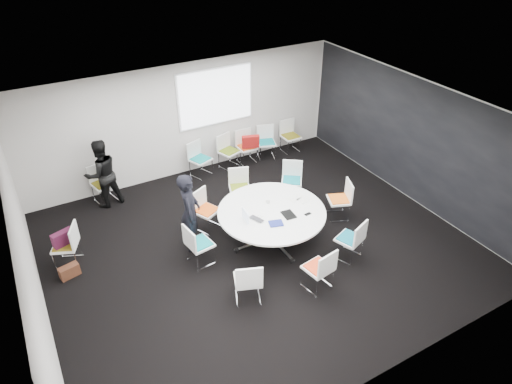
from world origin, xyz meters
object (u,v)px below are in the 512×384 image
chair_ring_e (200,251)px  person_back (102,174)px  chair_person_back (104,190)px  chair_ring_f (248,287)px  chair_back_c (247,153)px  cup (268,201)px  brown_bag (69,271)px  maroon_bag (63,238)px  chair_ring_a (339,206)px  chair_spare_left (68,252)px  chair_back_d (266,148)px  chair_ring_c (240,195)px  conference_table (271,219)px  person_main (190,212)px  chair_back_e (290,142)px  chair_ring_b (291,187)px  chair_back_a (201,165)px  chair_back_b (229,157)px  laptop (258,218)px  chair_ring_g (318,275)px  chair_ring_d (207,217)px  chair_ring_h (349,246)px

chair_ring_e → person_back: (-1.05, 2.90, 0.53)m
chair_person_back → chair_ring_f: bearing=93.8°
chair_back_c → chair_person_back: bearing=1.0°
cup → brown_bag: (-3.89, 0.64, -0.66)m
maroon_bag → brown_bag: size_ratio=1.11×
chair_ring_a → chair_spare_left: size_ratio=1.00×
chair_back_d → chair_spare_left: bearing=38.2°
chair_ring_e → chair_spare_left: size_ratio=1.00×
chair_ring_c → maroon_bag: bearing=22.4°
conference_table → person_main: person_main is taller
person_back → chair_back_e: bearing=171.1°
chair_ring_b → chair_back_a: bearing=-18.5°
chair_back_c → person_back: bearing=3.5°
chair_back_b → chair_ring_f: bearing=49.0°
chair_ring_f → chair_back_d: (2.92, 4.34, 0.00)m
person_main → laptop: person_main is taller
chair_back_a → laptop: bearing=65.7°
chair_ring_a → chair_ring_g: (-1.67, -1.55, 0.00)m
chair_spare_left → chair_back_b: bearing=-43.1°
laptop → brown_bag: laptop is taller
chair_ring_d → chair_ring_a: bearing=133.0°
chair_ring_e → chair_back_c: bearing=130.8°
laptop → maroon_bag: 3.66m
chair_ring_e → person_back: bearing=-168.1°
chair_ring_e → chair_back_b: 3.75m
chair_ring_d → chair_back_e: same height
chair_back_b → chair_ring_g: bearing=64.5°
chair_ring_a → chair_back_d: size_ratio=1.00×
chair_ring_e → chair_ring_d: bearing=140.6°
chair_ring_e → maroon_bag: size_ratio=2.20×
chair_ring_b → chair_back_d: same height
chair_ring_f → chair_person_back: size_ratio=1.00×
person_back → cup: (2.67, -2.70, -0.03)m
chair_ring_a → chair_ring_b: 1.26m
chair_ring_a → laptop: size_ratio=2.97×
chair_back_b → chair_back_c: (0.52, -0.00, 0.00)m
chair_back_d → chair_person_back: size_ratio=1.00×
chair_ring_h → brown_bag: chair_ring_h is taller
chair_back_e → chair_back_d: bearing=0.1°
chair_ring_e → chair_back_d: bearing=124.8°
chair_ring_e → chair_back_b: size_ratio=1.00×
conference_table → chair_ring_d: size_ratio=2.45×
chair_back_e → chair_person_back: 5.08m
chair_spare_left → chair_person_back: bearing=-7.8°
cup → maroon_bag: (-3.83, 1.01, -0.16)m
chair_back_b → chair_back_e: bearing=160.5°
brown_bag → chair_person_back: bearing=61.4°
chair_back_c → laptop: bearing=66.1°
maroon_bag → cup: bearing=-14.8°
chair_ring_h → chair_back_c: 4.35m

